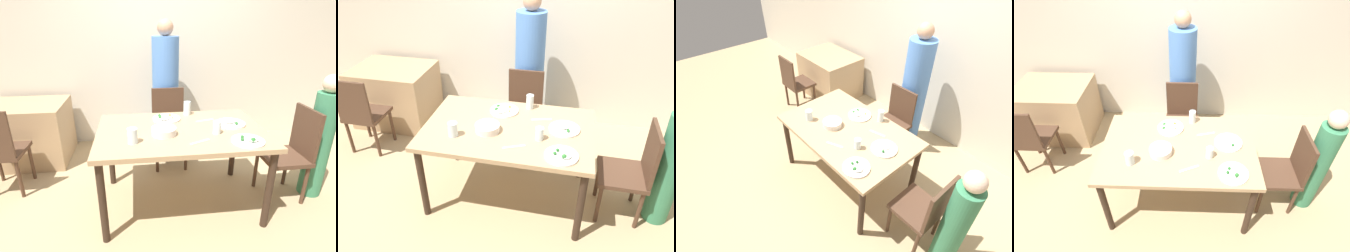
# 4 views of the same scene
# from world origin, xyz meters

# --- Properties ---
(ground_plane) EXTENTS (10.00, 10.00, 0.00)m
(ground_plane) POSITION_xyz_m (0.00, 0.00, 0.00)
(ground_plane) COLOR tan
(wall_back) EXTENTS (10.00, 0.06, 2.70)m
(wall_back) POSITION_xyz_m (0.00, 1.55, 1.35)
(wall_back) COLOR beige
(wall_back) RESTS_ON ground_plane
(dining_table) EXTENTS (1.43, 0.93, 0.76)m
(dining_table) POSITION_xyz_m (0.00, 0.00, 0.68)
(dining_table) COLOR tan
(dining_table) RESTS_ON ground_plane
(chair_adult_spot) EXTENTS (0.40, 0.40, 0.90)m
(chair_adult_spot) POSITION_xyz_m (0.00, 0.81, 0.49)
(chair_adult_spot) COLOR #4C3323
(chair_adult_spot) RESTS_ON ground_plane
(chair_child_spot) EXTENTS (0.40, 0.40, 0.90)m
(chair_child_spot) POSITION_xyz_m (1.06, -0.01, 0.49)
(chair_child_spot) COLOR #4C3323
(chair_child_spot) RESTS_ON ground_plane
(person_adult) EXTENTS (0.32, 0.32, 1.65)m
(person_adult) POSITION_xyz_m (0.00, 1.14, 0.77)
(person_adult) COLOR #5184D1
(person_adult) RESTS_ON ground_plane
(person_child) EXTENTS (0.21, 0.21, 1.21)m
(person_child) POSITION_xyz_m (1.33, -0.01, 0.57)
(person_child) COLOR #387F56
(person_child) RESTS_ON ground_plane
(bowl_curry) EXTENTS (0.21, 0.21, 0.06)m
(bowl_curry) POSITION_xyz_m (-0.16, -0.09, 0.79)
(bowl_curry) COLOR silver
(bowl_curry) RESTS_ON dining_table
(plate_rice_adult) EXTENTS (0.26, 0.26, 0.05)m
(plate_rice_adult) POSITION_xyz_m (-0.10, 0.25, 0.77)
(plate_rice_adult) COLOR white
(plate_rice_adult) RESTS_ON dining_table
(plate_rice_child) EXTENTS (0.26, 0.26, 0.05)m
(plate_rice_child) POSITION_xyz_m (0.46, 0.07, 0.77)
(plate_rice_child) COLOR white
(plate_rice_child) RESTS_ON dining_table
(plate_noodles) EXTENTS (0.26, 0.26, 0.06)m
(plate_noodles) POSITION_xyz_m (0.48, -0.32, 0.77)
(plate_noodles) COLOR white
(plate_noodles) RESTS_ON dining_table
(glass_water_tall) EXTENTS (0.07, 0.07, 0.11)m
(glass_water_tall) POSITION_xyz_m (0.28, -0.12, 0.81)
(glass_water_tall) COLOR silver
(glass_water_tall) RESTS_ON dining_table
(glass_water_short) EXTENTS (0.08, 0.08, 0.12)m
(glass_water_short) POSITION_xyz_m (-0.41, -0.22, 0.82)
(glass_water_short) COLOR silver
(glass_water_short) RESTS_ON dining_table
(glass_water_center) EXTENTS (0.07, 0.07, 0.13)m
(glass_water_center) POSITION_xyz_m (0.12, 0.37, 0.82)
(glass_water_center) COLOR silver
(glass_water_center) RESTS_ON dining_table
(fork_steel) EXTENTS (0.17, 0.09, 0.01)m
(fork_steel) POSITION_xyz_m (0.10, -0.27, 0.76)
(fork_steel) COLOR silver
(fork_steel) RESTS_ON dining_table
(spoon_steel) EXTENTS (0.18, 0.07, 0.01)m
(spoon_steel) POSITION_xyz_m (0.26, 0.18, 0.76)
(spoon_steel) COLOR silver
(spoon_steel) RESTS_ON dining_table
(background_table) EXTENTS (0.93, 0.74, 0.72)m
(background_table) POSITION_xyz_m (-1.69, 1.07, 0.36)
(background_table) COLOR tan
(background_table) RESTS_ON ground_plane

